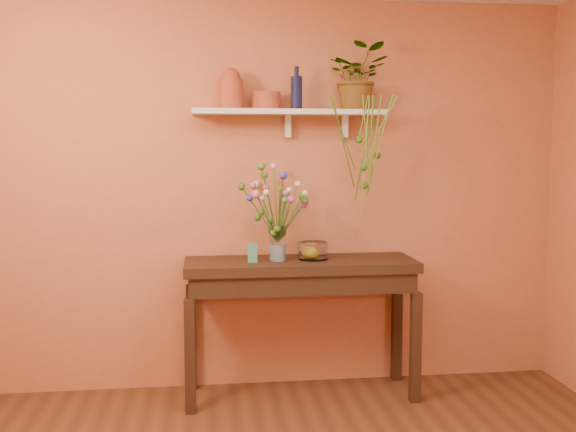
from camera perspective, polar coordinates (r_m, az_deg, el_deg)
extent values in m
cube|color=#C07446|center=(4.58, -0.70, 1.82)|extent=(4.00, 0.04, 2.70)
cube|color=#321F15|center=(4.38, 1.10, -4.27)|extent=(1.54, 0.49, 0.07)
cube|color=#321F15|center=(4.40, 1.10, -5.54)|extent=(1.48, 0.46, 0.13)
cube|color=#321F15|center=(4.26, -8.56, -12.03)|extent=(0.07, 0.07, 0.74)
cube|color=#321F15|center=(4.47, 11.07, -11.22)|extent=(0.07, 0.07, 0.74)
cube|color=#321F15|center=(4.67, -8.43, -10.41)|extent=(0.07, 0.07, 0.74)
cube|color=#321F15|center=(4.86, 9.48, -9.77)|extent=(0.07, 0.07, 0.74)
cube|color=white|center=(4.45, 0.13, 9.05)|extent=(1.30, 0.24, 0.04)
cube|color=white|center=(4.54, -0.02, 7.82)|extent=(0.04, 0.05, 0.15)
cube|color=white|center=(4.60, 4.97, 7.77)|extent=(0.04, 0.05, 0.15)
cylinder|color=#AC4128|center=(4.41, -5.00, 10.54)|extent=(0.20, 0.20, 0.19)
sphere|color=#AC4128|center=(4.42, -5.02, 11.94)|extent=(0.13, 0.13, 0.13)
cylinder|color=#AC4128|center=(4.46, -1.91, 10.02)|extent=(0.22, 0.22, 0.12)
cylinder|color=#11173A|center=(4.45, 0.75, 10.69)|extent=(0.09, 0.09, 0.22)
cylinder|color=#11173A|center=(4.46, 0.75, 12.51)|extent=(0.04, 0.04, 0.07)
imported|color=#356E18|center=(4.57, 6.14, 11.94)|extent=(0.45, 0.41, 0.44)
cylinder|color=#356E18|center=(4.35, 4.77, 7.22)|extent=(0.20, 0.10, 0.48)
cylinder|color=#67AF38|center=(4.37, 7.60, 6.45)|extent=(0.18, 0.32, 0.60)
cylinder|color=#67AF38|center=(4.41, 8.04, 7.63)|extent=(0.21, 0.10, 0.41)
cylinder|color=#356E18|center=(4.32, 4.85, 6.42)|extent=(0.22, 0.26, 0.61)
cylinder|color=#67AF38|center=(4.38, 7.59, 6.30)|extent=(0.01, 0.32, 0.62)
cylinder|color=#67AF38|center=(4.39, 6.48, 7.99)|extent=(0.06, 0.13, 0.36)
cylinder|color=#356E18|center=(4.39, 6.74, 5.80)|extent=(0.10, 0.19, 0.70)
cylinder|color=#67AF38|center=(4.37, 7.92, 5.86)|extent=(0.10, 0.32, 0.69)
cylinder|color=#67AF38|center=(4.39, 7.24, 6.15)|extent=(0.04, 0.22, 0.64)
cylinder|color=#356E18|center=(4.47, 7.74, 8.14)|extent=(0.18, 0.10, 0.33)
cylinder|color=#67AF38|center=(4.39, 6.86, 6.65)|extent=(0.11, 0.18, 0.57)
cylinder|color=#67AF38|center=(4.36, 6.73, 5.11)|extent=(0.02, 0.15, 0.80)
sphere|color=#356E18|center=(4.35, 6.23, 6.63)|extent=(0.05, 0.05, 0.05)
sphere|color=#356E18|center=(4.37, 6.63, 4.27)|extent=(0.05, 0.05, 0.05)
sphere|color=#356E18|center=(4.43, 6.69, 2.66)|extent=(0.05, 0.05, 0.05)
sphere|color=#356E18|center=(4.48, 7.80, 5.25)|extent=(0.05, 0.05, 0.05)
cylinder|color=white|center=(4.33, -0.89, -2.41)|extent=(0.11, 0.11, 0.23)
cylinder|color=silver|center=(4.33, -0.89, -3.20)|extent=(0.10, 0.10, 0.11)
cylinder|color=#386B28|center=(4.18, -0.67, 0.59)|extent=(0.01, 0.25, 0.45)
sphere|color=#3B3BA4|center=(4.04, -0.44, 3.58)|extent=(0.05, 0.05, 0.05)
cylinder|color=#386B28|center=(4.22, -0.59, -0.46)|extent=(0.03, 0.19, 0.29)
sphere|color=#55882C|center=(4.12, -0.28, 1.38)|extent=(0.04, 0.04, 0.04)
cylinder|color=#386B28|center=(4.25, -0.33, -0.40)|extent=(0.08, 0.12, 0.29)
sphere|color=#E256A1|center=(4.19, 0.24, 1.47)|extent=(0.05, 0.05, 0.05)
cylinder|color=#386B28|center=(4.26, 0.29, -0.12)|extent=(0.17, 0.12, 0.33)
sphere|color=white|center=(4.20, 1.50, 2.02)|extent=(0.04, 0.04, 0.04)
cylinder|color=#386B28|center=(4.28, 0.28, -0.43)|extent=(0.17, 0.08, 0.28)
sphere|color=#55882C|center=(4.25, 1.48, 1.38)|extent=(0.05, 0.05, 0.05)
cylinder|color=#386B28|center=(4.29, -0.40, 0.02)|extent=(0.08, 0.04, 0.34)
sphere|color=white|center=(4.26, 0.10, 2.29)|extent=(0.04, 0.04, 0.04)
cylinder|color=#386B28|center=(4.32, -0.01, 0.29)|extent=(0.14, 0.03, 0.38)
sphere|color=white|center=(4.32, 0.86, 2.79)|extent=(0.04, 0.04, 0.04)
cylinder|color=#386B28|center=(4.32, 0.28, -0.55)|extent=(0.18, 0.01, 0.25)
sphere|color=#E256A1|center=(4.32, 1.46, 1.10)|extent=(0.06, 0.06, 0.06)
cylinder|color=#386B28|center=(4.36, 0.18, -0.24)|extent=(0.18, 0.09, 0.29)
sphere|color=#356E18|center=(4.40, 1.23, 1.70)|extent=(0.05, 0.05, 0.05)
cylinder|color=#386B28|center=(4.34, -0.55, -0.08)|extent=(0.07, 0.07, 0.32)
sphere|color=#E256A1|center=(4.36, -0.22, 2.02)|extent=(0.04, 0.04, 0.04)
cylinder|color=#386B28|center=(4.35, -0.51, -0.22)|extent=(0.07, 0.08, 0.30)
sphere|color=#3B3BA4|center=(4.37, -0.14, 1.73)|extent=(0.05, 0.05, 0.05)
cylinder|color=#386B28|center=(4.36, -0.68, -0.08)|extent=(0.05, 0.12, 0.31)
sphere|color=#55882C|center=(4.41, -0.48, 2.01)|extent=(0.04, 0.04, 0.04)
cylinder|color=#386B28|center=(4.40, -0.77, 0.03)|extent=(0.04, 0.20, 0.32)
sphere|color=#E256A1|center=(4.49, -0.66, 2.17)|extent=(0.04, 0.04, 0.04)
cylinder|color=#386B28|center=(4.37, -1.08, 1.13)|extent=(0.02, 0.15, 0.49)
sphere|color=white|center=(4.43, -1.27, 4.38)|extent=(0.04, 0.04, 0.04)
cylinder|color=#386B28|center=(4.36, -1.50, 0.74)|extent=(0.08, 0.15, 0.44)
sphere|color=#55882C|center=(4.41, -2.11, 3.63)|extent=(0.05, 0.05, 0.05)
cylinder|color=#386B28|center=(4.42, -1.85, 0.34)|extent=(0.12, 0.26, 0.37)
sphere|color=white|center=(4.52, -2.76, 2.78)|extent=(0.05, 0.05, 0.05)
cylinder|color=#386B28|center=(4.35, -1.57, -0.30)|extent=(0.10, 0.11, 0.28)
sphere|color=white|center=(4.39, -2.23, 1.58)|extent=(0.03, 0.03, 0.03)
cylinder|color=#386B28|center=(4.31, -1.41, 0.15)|extent=(0.08, 0.03, 0.36)
sphere|color=#E256A1|center=(4.31, -1.92, 2.52)|extent=(0.04, 0.04, 0.04)
cylinder|color=#386B28|center=(4.29, -2.48, 0.17)|extent=(0.24, 0.01, 0.37)
sphere|color=#356E18|center=(4.27, -4.09, 2.58)|extent=(0.05, 0.05, 0.05)
cylinder|color=#386B28|center=(4.28, -1.98, 0.23)|extent=(0.17, 0.02, 0.38)
sphere|color=#E256A1|center=(4.25, -3.09, 2.70)|extent=(0.05, 0.05, 0.05)
cylinder|color=#386B28|center=(4.28, -2.12, -0.33)|extent=(0.19, 0.03, 0.30)
sphere|color=#3B3BA4|center=(4.25, -3.38, 1.59)|extent=(0.04, 0.04, 0.04)
cylinder|color=#386B28|center=(4.25, -1.62, 1.03)|extent=(0.12, 0.08, 0.50)
sphere|color=#55882C|center=(4.19, -2.37, 4.36)|extent=(0.06, 0.06, 0.06)
cylinder|color=#386B28|center=(4.22, -1.84, -0.20)|extent=(0.16, 0.16, 0.33)
sphere|color=#E256A1|center=(4.13, -2.84, 1.90)|extent=(0.06, 0.06, 0.06)
cylinder|color=#386B28|center=(4.20, -1.38, -0.13)|extent=(0.09, 0.20, 0.34)
sphere|color=white|center=(4.09, -1.91, 2.06)|extent=(0.04, 0.04, 0.04)
cylinder|color=#386B28|center=(4.22, -0.79, 0.02)|extent=(0.01, 0.17, 0.36)
sphere|color=#55882C|center=(4.13, -0.69, 2.35)|extent=(0.04, 0.04, 0.04)
sphere|color=#356E18|center=(4.21, -0.96, -1.13)|extent=(0.05, 0.05, 0.05)
sphere|color=#356E18|center=(4.37, -1.56, -1.25)|extent=(0.05, 0.05, 0.05)
sphere|color=#356E18|center=(4.25, -1.28, -1.51)|extent=(0.05, 0.05, 0.05)
sphere|color=#356E18|center=(4.30, -2.68, -0.15)|extent=(0.05, 0.05, 0.05)
sphere|color=#356E18|center=(4.40, -2.33, 0.31)|extent=(0.05, 0.05, 0.05)
sphere|color=#356E18|center=(4.33, -1.55, -0.41)|extent=(0.05, 0.05, 0.05)
cylinder|color=white|center=(4.39, 2.20, -3.04)|extent=(0.20, 0.20, 0.12)
cylinder|color=white|center=(4.40, 2.19, -3.71)|extent=(0.19, 0.19, 0.01)
sphere|color=yellow|center=(4.38, 2.02, -3.21)|extent=(0.09, 0.09, 0.09)
cube|color=teal|center=(4.29, -3.12, -3.21)|extent=(0.06, 0.05, 0.12)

